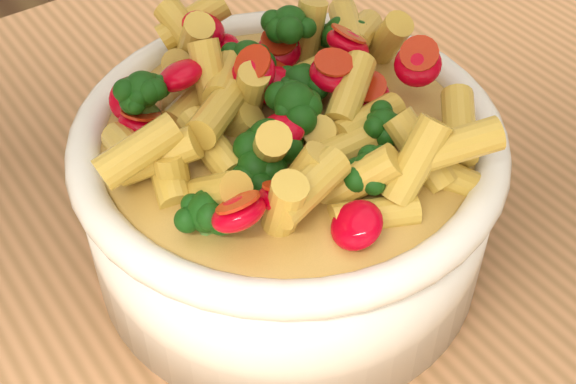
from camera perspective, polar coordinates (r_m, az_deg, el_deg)
serving_bowl at (r=0.52m, az=0.00°, el=0.11°), size 0.27×0.27×0.12m
pasta_salad at (r=0.48m, az=0.00°, el=6.27°), size 0.21×0.21×0.05m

